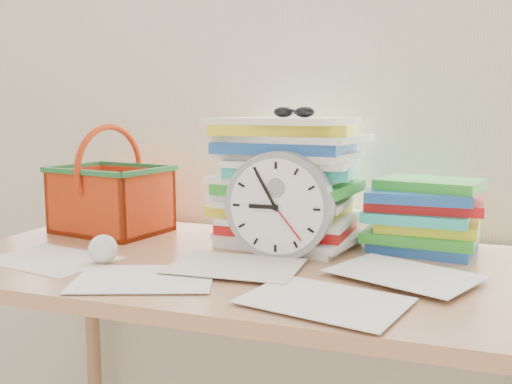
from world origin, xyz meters
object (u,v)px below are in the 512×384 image
at_px(paper_stack, 286,181).
at_px(book_stack, 420,214).
at_px(basket, 111,180).
at_px(desk, 253,293).
at_px(clock, 279,205).

distance_m(paper_stack, book_stack, 0.34).
relative_size(paper_stack, basket, 1.23).
distance_m(paper_stack, basket, 0.50).
height_order(desk, clock, clock).
distance_m(desk, paper_stack, 0.31).
relative_size(paper_stack, book_stack, 1.25).
relative_size(book_stack, basket, 0.98).
bearing_deg(desk, basket, 160.58).
distance_m(clock, book_stack, 0.36).
xyz_separation_m(desk, clock, (0.05, 0.04, 0.20)).
height_order(paper_stack, book_stack, paper_stack).
bearing_deg(book_stack, paper_stack, -172.39).
relative_size(desk, clock, 5.72).
relative_size(desk, paper_stack, 3.92).
xyz_separation_m(paper_stack, book_stack, (0.32, 0.04, -0.07)).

